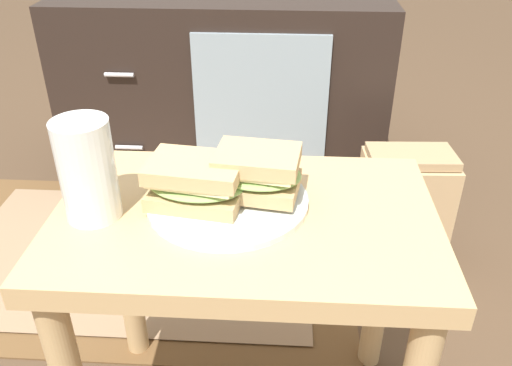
# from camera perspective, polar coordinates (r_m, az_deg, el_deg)

# --- Properties ---
(side_table) EXTENTS (0.56, 0.36, 0.46)m
(side_table) POSITION_cam_1_polar(r_m,az_deg,el_deg) (0.83, -1.15, -8.34)
(side_table) COLOR tan
(side_table) RESTS_ON ground
(tv_cabinet) EXTENTS (0.96, 0.46, 0.58)m
(tv_cabinet) POSITION_cam_1_polar(r_m,az_deg,el_deg) (1.71, -3.16, 10.20)
(tv_cabinet) COLOR black
(tv_cabinet) RESTS_ON ground
(area_rug) EXTENTS (1.13, 0.72, 0.01)m
(area_rug) POSITION_cam_1_polar(r_m,az_deg,el_deg) (1.46, -12.80, -7.40)
(area_rug) COLOR brown
(area_rug) RESTS_ON ground
(plate) EXTENTS (0.24, 0.24, 0.01)m
(plate) POSITION_cam_1_polar(r_m,az_deg,el_deg) (0.79, -3.06, -1.92)
(plate) COLOR silver
(plate) RESTS_ON side_table
(sandwich_front) EXTENTS (0.16, 0.12, 0.07)m
(sandwich_front) POSITION_cam_1_polar(r_m,az_deg,el_deg) (0.77, -6.46, 0.13)
(sandwich_front) COLOR tan
(sandwich_front) RESTS_ON plate
(sandwich_back) EXTENTS (0.14, 0.11, 0.07)m
(sandwich_back) POSITION_cam_1_polar(r_m,az_deg,el_deg) (0.77, 0.16, 1.18)
(sandwich_back) COLOR tan
(sandwich_back) RESTS_ON plate
(beer_glass) EXTENTS (0.08, 0.08, 0.15)m
(beer_glass) POSITION_cam_1_polar(r_m,az_deg,el_deg) (0.77, -17.60, 1.07)
(beer_glass) COLOR silver
(beer_glass) RESTS_ON side_table
(paper_bag) EXTENTS (0.22, 0.16, 0.31)m
(paper_bag) POSITION_cam_1_polar(r_m,az_deg,el_deg) (1.38, 15.47, -2.63)
(paper_bag) COLOR tan
(paper_bag) RESTS_ON ground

